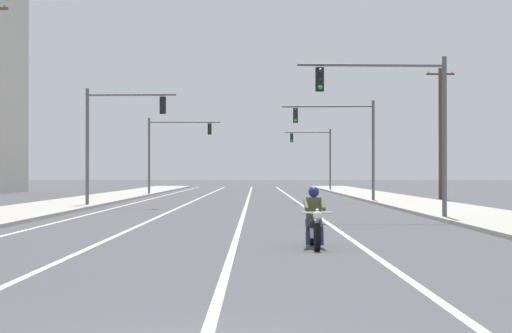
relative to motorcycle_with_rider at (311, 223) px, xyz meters
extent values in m
cube|color=beige|center=(-1.94, 33.21, -0.58)|extent=(0.16, 100.00, 0.01)
cube|color=beige|center=(-5.36, 33.21, -0.58)|extent=(0.16, 100.00, 0.01)
cube|color=beige|center=(1.16, 33.21, -0.58)|extent=(0.16, 100.00, 0.01)
cube|color=beige|center=(-8.59, 33.21, -0.58)|extent=(0.16, 100.00, 0.01)
cube|color=#ADA89E|center=(7.58, 28.21, -0.52)|extent=(4.40, 110.00, 0.14)
cube|color=#ADA89E|center=(-11.80, 28.21, -0.52)|extent=(4.40, 110.00, 0.14)
cylinder|color=black|center=(0.01, -0.82, -0.27)|extent=(0.12, 0.64, 0.64)
cylinder|color=black|center=(0.00, 0.73, -0.27)|extent=(0.12, 0.64, 0.64)
cylinder|color=silver|center=(0.00, -0.72, 0.05)|extent=(0.07, 0.33, 0.68)
sphere|color=white|center=(0.01, -0.87, 0.23)|extent=(0.20, 0.20, 0.20)
cylinder|color=silver|center=(0.00, -0.67, 0.28)|extent=(0.70, 0.05, 0.04)
ellipsoid|color=black|center=(0.00, -0.17, 0.01)|extent=(0.32, 0.56, 0.28)
cube|color=silver|center=(0.00, -0.05, -0.22)|extent=(0.24, 0.44, 0.24)
cube|color=black|center=(0.00, 0.27, -0.05)|extent=(0.28, 0.52, 0.12)
cube|color=black|center=(0.00, 0.68, 0.03)|extent=(0.20, 0.36, 0.08)
cylinder|color=silver|center=(-0.14, 0.35, -0.29)|extent=(0.08, 0.55, 0.08)
cube|color=#4C512D|center=(0.00, 0.23, 0.33)|extent=(0.36, 0.24, 0.56)
sphere|color=navy|center=(0.00, 0.21, 0.74)|extent=(0.26, 0.26, 0.26)
cylinder|color=navy|center=(0.14, 0.09, -0.05)|extent=(0.14, 0.44, 0.30)
cylinder|color=navy|center=(0.16, -0.09, -0.35)|extent=(0.11, 0.16, 0.35)
cylinder|color=#4C512D|center=(0.20, -0.03, 0.43)|extent=(0.10, 0.52, 0.27)
cylinder|color=navy|center=(-0.14, 0.09, -0.05)|extent=(0.14, 0.44, 0.30)
cylinder|color=navy|center=(-0.16, -0.09, -0.35)|extent=(0.11, 0.16, 0.35)
cylinder|color=#4C512D|center=(-0.20, -0.03, 0.43)|extent=(0.10, 0.52, 0.27)
cylinder|color=#56565B|center=(5.75, 11.38, 2.51)|extent=(0.18, 0.18, 6.20)
cylinder|color=#56565B|center=(2.95, 11.22, 5.26)|extent=(5.59, 0.43, 0.11)
cube|color=black|center=(1.00, 11.11, 4.71)|extent=(0.31, 0.26, 0.90)
sphere|color=black|center=(1.01, 10.95, 5.01)|extent=(0.18, 0.18, 0.18)
sphere|color=black|center=(1.01, 10.95, 4.71)|extent=(0.18, 0.18, 0.18)
sphere|color=green|center=(1.01, 10.95, 4.41)|extent=(0.18, 0.18, 0.18)
cylinder|color=#56565B|center=(-10.20, 23.03, 2.51)|extent=(0.18, 0.18, 6.20)
cylinder|color=#56565B|center=(-7.87, 22.91, 5.26)|extent=(4.67, 0.35, 0.11)
cube|color=black|center=(-6.24, 22.83, 4.71)|extent=(0.31, 0.25, 0.90)
sphere|color=black|center=(-6.23, 22.99, 5.01)|extent=(0.18, 0.18, 0.18)
sphere|color=black|center=(-6.23, 22.99, 4.71)|extent=(0.18, 0.18, 0.18)
sphere|color=green|center=(-6.23, 22.99, 4.41)|extent=(0.18, 0.18, 0.18)
cylinder|color=#56565B|center=(5.75, 30.19, 2.51)|extent=(0.18, 0.18, 6.20)
cylinder|color=#56565B|center=(2.97, 30.32, 5.26)|extent=(5.57, 0.38, 0.11)
cube|color=black|center=(1.03, 30.41, 4.71)|extent=(0.31, 0.25, 0.90)
sphere|color=black|center=(1.02, 30.26, 5.01)|extent=(0.18, 0.18, 0.18)
sphere|color=black|center=(1.02, 30.26, 4.71)|extent=(0.18, 0.18, 0.18)
sphere|color=green|center=(1.02, 30.26, 4.41)|extent=(0.18, 0.18, 0.18)
cylinder|color=#56565B|center=(-9.97, 45.86, 2.51)|extent=(0.18, 0.18, 6.20)
cylinder|color=#56565B|center=(-7.11, 45.81, 5.26)|extent=(5.72, 0.20, 0.11)
cube|color=black|center=(-5.11, 45.78, 4.71)|extent=(0.30, 0.24, 0.90)
sphere|color=black|center=(-5.11, 45.94, 5.01)|extent=(0.18, 0.18, 0.18)
sphere|color=black|center=(-5.11, 45.94, 4.71)|extent=(0.18, 0.18, 0.18)
sphere|color=green|center=(-5.11, 45.94, 4.41)|extent=(0.18, 0.18, 0.18)
cylinder|color=#56565B|center=(6.05, 62.25, 2.51)|extent=(0.18, 0.18, 6.20)
cylinder|color=#56565B|center=(3.78, 62.26, 5.26)|extent=(4.55, 0.14, 0.11)
cube|color=black|center=(2.18, 62.27, 4.71)|extent=(0.30, 0.24, 0.90)
sphere|color=black|center=(2.18, 62.12, 5.01)|extent=(0.18, 0.18, 0.18)
sphere|color=black|center=(2.18, 62.12, 4.71)|extent=(0.18, 0.18, 0.18)
sphere|color=green|center=(2.18, 62.12, 4.41)|extent=(0.18, 0.18, 0.18)
cylinder|color=slate|center=(-13.71, 20.36, 9.35)|extent=(0.08, 0.08, 0.12)
cylinder|color=#4C3828|center=(11.14, 35.86, 3.87)|extent=(0.26, 0.26, 8.90)
cube|color=#4C3828|center=(11.14, 35.86, 7.92)|extent=(1.90, 0.12, 0.12)
cylinder|color=slate|center=(10.34, 35.86, 8.02)|extent=(0.08, 0.08, 0.12)
cylinder|color=slate|center=(11.94, 35.86, 8.02)|extent=(0.08, 0.08, 0.12)
camera|label=1|loc=(-1.39, -19.48, 1.21)|focal=57.29mm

